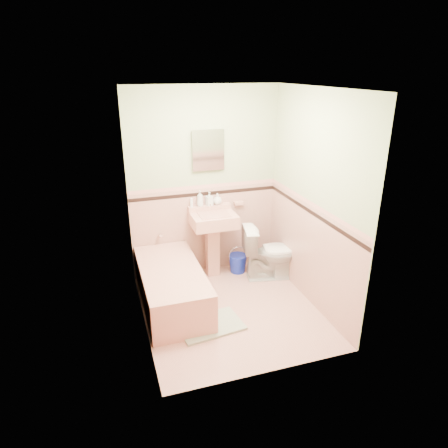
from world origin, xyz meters
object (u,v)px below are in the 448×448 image
object	(u,v)px
bathtub	(172,288)
bucket	(238,263)
toilet	(270,252)
shoe	(201,326)
medicine_cabinet	(208,150)
sink	(214,246)
soap_bottle_right	(217,199)
soap_bottle_mid	(209,199)
soap_bottle_left	(200,198)

from	to	relation	value
bathtub	bucket	world-z (taller)	bathtub
toilet	shoe	world-z (taller)	toilet
shoe	toilet	bearing A→B (deg)	34.86
medicine_cabinet	toilet	bearing A→B (deg)	-33.40
sink	bucket	distance (m)	0.48
sink	soap_bottle_right	bearing A→B (deg)	58.39
soap_bottle_right	bathtub	bearing A→B (deg)	-138.08
sink	soap_bottle_right	world-z (taller)	soap_bottle_right
soap_bottle_mid	soap_bottle_right	distance (m)	0.11
medicine_cabinet	shoe	bearing A→B (deg)	-109.66
sink	medicine_cabinet	size ratio (longest dim) A/B	1.94
toilet	soap_bottle_right	bearing A→B (deg)	64.78
sink	soap_bottle_mid	world-z (taller)	soap_bottle_mid
soap_bottle_mid	toilet	size ratio (longest dim) A/B	0.25
soap_bottle_mid	soap_bottle_right	xyz separation A→B (m)	(0.11, 0.00, -0.02)
sink	shoe	size ratio (longest dim) A/B	6.49
medicine_cabinet	soap_bottle_right	world-z (taller)	medicine_cabinet
soap_bottle_mid	soap_bottle_right	world-z (taller)	soap_bottle_mid
bathtub	soap_bottle_right	xyz separation A→B (m)	(0.79, 0.71, 0.82)
soap_bottle_left	bucket	xyz separation A→B (m)	(0.48, -0.17, -0.95)
bathtub	soap_bottle_left	world-z (taller)	soap_bottle_left
medicine_cabinet	toilet	size ratio (longest dim) A/B	0.63
soap_bottle_left	toilet	size ratio (longest dim) A/B	0.29
soap_bottle_right	sink	bearing A→B (deg)	-121.61
medicine_cabinet	soap_bottle_left	distance (m)	0.64
soap_bottle_left	toilet	distance (m)	1.18
soap_bottle_right	shoe	bearing A→B (deg)	-114.20
bathtub	toilet	bearing A→B (deg)	10.92
medicine_cabinet	toilet	distance (m)	1.58
sink	toilet	xyz separation A→B (m)	(0.71, -0.26, -0.08)
soap_bottle_left	toilet	world-z (taller)	soap_bottle_left
sink	bucket	bearing A→B (deg)	1.94
bucket	soap_bottle_right	bearing A→B (deg)	145.19
toilet	shoe	xyz separation A→B (m)	(-1.20, -0.88, -0.32)
medicine_cabinet	shoe	distance (m)	2.18
soap_bottle_mid	bucket	xyz separation A→B (m)	(0.35, -0.17, -0.93)
bathtub	soap_bottle_left	bearing A→B (deg)	52.13
toilet	sink	bearing A→B (deg)	80.86
bucket	sink	bearing A→B (deg)	-178.06
sink	bucket	world-z (taller)	sink
soap_bottle_right	soap_bottle_left	bearing A→B (deg)	180.00
sink	soap_bottle_right	size ratio (longest dim) A/B	6.07
medicine_cabinet	toilet	xyz separation A→B (m)	(0.71, -0.47, -1.33)
bathtub	sink	distance (m)	0.89
sink	shoe	distance (m)	1.30
bathtub	soap_bottle_left	size ratio (longest dim) A/B	7.06
medicine_cabinet	soap_bottle_mid	distance (m)	0.64
medicine_cabinet	toilet	world-z (taller)	medicine_cabinet
medicine_cabinet	soap_bottle_right	bearing A→B (deg)	-15.15
shoe	soap_bottle_left	bearing A→B (deg)	73.57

